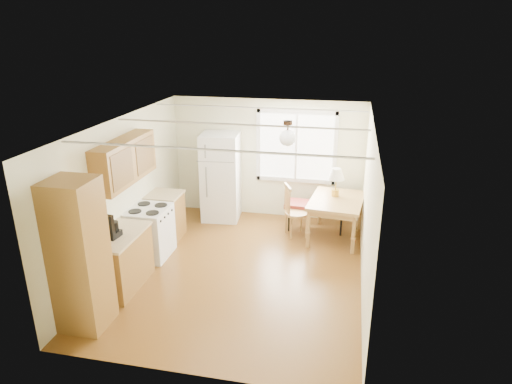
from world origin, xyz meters
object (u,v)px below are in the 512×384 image
(bench, at_px, (316,207))
(chair, at_px, (292,207))
(refrigerator, at_px, (221,177))
(dining_table, at_px, (336,204))

(bench, distance_m, chair, 0.59)
(refrigerator, bearing_deg, dining_table, -17.21)
(bench, xyz_separation_m, chair, (-0.44, -0.38, 0.10))
(bench, bearing_deg, refrigerator, 176.79)
(dining_table, bearing_deg, chair, -167.73)
(bench, height_order, dining_table, dining_table)
(chair, bearing_deg, refrigerator, 135.11)
(refrigerator, distance_m, dining_table, 2.48)
(refrigerator, xyz_separation_m, dining_table, (2.42, -0.52, -0.22))
(refrigerator, height_order, chair, refrigerator)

